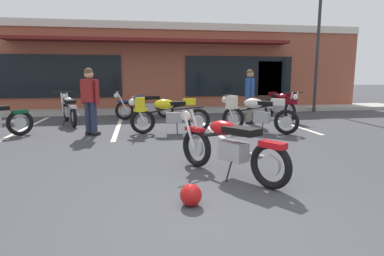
{
  "coord_description": "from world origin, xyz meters",
  "views": [
    {
      "loc": [
        -0.73,
        -2.7,
        1.5
      ],
      "look_at": [
        0.24,
        3.03,
        0.55
      ],
      "focal_mm": 30.4,
      "sensor_mm": 36.0,
      "label": 1
    }
  ],
  "objects_px": {
    "motorcycle_orange_scrambler": "(281,104)",
    "person_in_black_shirt": "(90,97)",
    "motorcycle_blue_standard": "(145,105)",
    "parking_lot_lamp_post": "(320,26)",
    "motorcycle_red_sportbike": "(69,109)",
    "motorcycle_green_cafe_racer": "(166,113)",
    "motorcycle_foreground_classic": "(229,146)",
    "person_in_shorts_foreground": "(250,93)",
    "motorcycle_silver_naked": "(255,112)",
    "helmet_on_pavement": "(191,195)"
  },
  "relations": [
    {
      "from": "helmet_on_pavement",
      "to": "person_in_black_shirt",
      "type": "bearing_deg",
      "value": 109.76
    },
    {
      "from": "motorcycle_orange_scrambler",
      "to": "person_in_black_shirt",
      "type": "bearing_deg",
      "value": -161.53
    },
    {
      "from": "motorcycle_foreground_classic",
      "to": "helmet_on_pavement",
      "type": "bearing_deg",
      "value": -125.86
    },
    {
      "from": "motorcycle_green_cafe_racer",
      "to": "motorcycle_silver_naked",
      "type": "bearing_deg",
      "value": -3.8
    },
    {
      "from": "person_in_black_shirt",
      "to": "parking_lot_lamp_post",
      "type": "xyz_separation_m",
      "value": [
        8.33,
        3.85,
        2.45
      ]
    },
    {
      "from": "motorcycle_red_sportbike",
      "to": "motorcycle_green_cafe_racer",
      "type": "height_order",
      "value": "same"
    },
    {
      "from": "motorcycle_green_cafe_racer",
      "to": "motorcycle_orange_scrambler",
      "type": "xyz_separation_m",
      "value": [
        4.08,
        2.02,
        0.0
      ]
    },
    {
      "from": "motorcycle_red_sportbike",
      "to": "motorcycle_orange_scrambler",
      "type": "xyz_separation_m",
      "value": [
        6.86,
        -0.05,
        0.07
      ]
    },
    {
      "from": "motorcycle_green_cafe_racer",
      "to": "parking_lot_lamp_post",
      "type": "height_order",
      "value": "parking_lot_lamp_post"
    },
    {
      "from": "motorcycle_foreground_classic",
      "to": "motorcycle_red_sportbike",
      "type": "height_order",
      "value": "same"
    },
    {
      "from": "motorcycle_orange_scrambler",
      "to": "helmet_on_pavement",
      "type": "distance_m",
      "value": 8.02
    },
    {
      "from": "person_in_shorts_foreground",
      "to": "helmet_on_pavement",
      "type": "relative_size",
      "value": 6.44
    },
    {
      "from": "motorcycle_foreground_classic",
      "to": "motorcycle_red_sportbike",
      "type": "bearing_deg",
      "value": 120.02
    },
    {
      "from": "parking_lot_lamp_post",
      "to": "motorcycle_green_cafe_racer",
      "type": "bearing_deg",
      "value": -148.99
    },
    {
      "from": "motorcycle_red_sportbike",
      "to": "person_in_shorts_foreground",
      "type": "height_order",
      "value": "person_in_shorts_foreground"
    },
    {
      "from": "person_in_black_shirt",
      "to": "motorcycle_red_sportbike",
      "type": "bearing_deg",
      "value": 114.01
    },
    {
      "from": "person_in_shorts_foreground",
      "to": "motorcycle_foreground_classic",
      "type": "bearing_deg",
      "value": -112.62
    },
    {
      "from": "motorcycle_foreground_classic",
      "to": "motorcycle_blue_standard",
      "type": "bearing_deg",
      "value": 98.96
    },
    {
      "from": "motorcycle_blue_standard",
      "to": "helmet_on_pavement",
      "type": "height_order",
      "value": "motorcycle_blue_standard"
    },
    {
      "from": "motorcycle_blue_standard",
      "to": "person_in_black_shirt",
      "type": "distance_m",
      "value": 3.28
    },
    {
      "from": "motorcycle_foreground_classic",
      "to": "person_in_shorts_foreground",
      "type": "xyz_separation_m",
      "value": [
        2.12,
        5.09,
        0.49
      ]
    },
    {
      "from": "motorcycle_foreground_classic",
      "to": "person_in_black_shirt",
      "type": "xyz_separation_m",
      "value": [
        -2.47,
        3.8,
        0.49
      ]
    },
    {
      "from": "motorcycle_blue_standard",
      "to": "person_in_shorts_foreground",
      "type": "height_order",
      "value": "person_in_shorts_foreground"
    },
    {
      "from": "motorcycle_silver_naked",
      "to": "person_in_black_shirt",
      "type": "xyz_separation_m",
      "value": [
        -4.22,
        0.19,
        0.42
      ]
    },
    {
      "from": "motorcycle_blue_standard",
      "to": "person_in_black_shirt",
      "type": "bearing_deg",
      "value": -115.67
    },
    {
      "from": "motorcycle_blue_standard",
      "to": "motorcycle_orange_scrambler",
      "type": "bearing_deg",
      "value": -11.61
    },
    {
      "from": "helmet_on_pavement",
      "to": "motorcycle_orange_scrambler",
      "type": "bearing_deg",
      "value": 58.18
    },
    {
      "from": "motorcycle_red_sportbike",
      "to": "motorcycle_silver_naked",
      "type": "xyz_separation_m",
      "value": [
        5.13,
        -2.22,
        0.07
      ]
    },
    {
      "from": "motorcycle_foreground_classic",
      "to": "motorcycle_blue_standard",
      "type": "distance_m",
      "value": 6.81
    },
    {
      "from": "motorcycle_red_sportbike",
      "to": "person_in_black_shirt",
      "type": "xyz_separation_m",
      "value": [
        0.91,
        -2.04,
        0.49
      ]
    },
    {
      "from": "motorcycle_silver_naked",
      "to": "parking_lot_lamp_post",
      "type": "relative_size",
      "value": 0.33
    },
    {
      "from": "motorcycle_silver_naked",
      "to": "helmet_on_pavement",
      "type": "distance_m",
      "value": 5.27
    },
    {
      "from": "motorcycle_blue_standard",
      "to": "person_in_shorts_foreground",
      "type": "xyz_separation_m",
      "value": [
        3.18,
        -1.63,
        0.49
      ]
    },
    {
      "from": "parking_lot_lamp_post",
      "to": "motorcycle_silver_naked",
      "type": "bearing_deg",
      "value": -135.55
    },
    {
      "from": "motorcycle_orange_scrambler",
      "to": "parking_lot_lamp_post",
      "type": "relative_size",
      "value": 0.4
    },
    {
      "from": "motorcycle_foreground_classic",
      "to": "person_in_black_shirt",
      "type": "height_order",
      "value": "person_in_black_shirt"
    },
    {
      "from": "motorcycle_red_sportbike",
      "to": "parking_lot_lamp_post",
      "type": "xyz_separation_m",
      "value": [
        9.24,
        1.81,
        2.94
      ]
    },
    {
      "from": "motorcycle_foreground_classic",
      "to": "motorcycle_blue_standard",
      "type": "xyz_separation_m",
      "value": [
        -1.06,
        6.73,
        0.0
      ]
    },
    {
      "from": "motorcycle_red_sportbike",
      "to": "person_in_shorts_foreground",
      "type": "xyz_separation_m",
      "value": [
        5.5,
        -0.74,
        0.49
      ]
    },
    {
      "from": "motorcycle_green_cafe_racer",
      "to": "motorcycle_orange_scrambler",
      "type": "bearing_deg",
      "value": 26.37
    },
    {
      "from": "motorcycle_blue_standard",
      "to": "parking_lot_lamp_post",
      "type": "xyz_separation_m",
      "value": [
        6.93,
        0.92,
        2.94
      ]
    },
    {
      "from": "motorcycle_silver_naked",
      "to": "motorcycle_orange_scrambler",
      "type": "xyz_separation_m",
      "value": [
        1.74,
        2.18,
        0.0
      ]
    },
    {
      "from": "motorcycle_blue_standard",
      "to": "parking_lot_lamp_post",
      "type": "distance_m",
      "value": 7.58
    },
    {
      "from": "parking_lot_lamp_post",
      "to": "helmet_on_pavement",
      "type": "bearing_deg",
      "value": -127.3
    },
    {
      "from": "motorcycle_green_cafe_racer",
      "to": "motorcycle_orange_scrambler",
      "type": "height_order",
      "value": "same"
    },
    {
      "from": "motorcycle_blue_standard",
      "to": "person_in_shorts_foreground",
      "type": "distance_m",
      "value": 3.61
    },
    {
      "from": "helmet_on_pavement",
      "to": "parking_lot_lamp_post",
      "type": "height_order",
      "value": "parking_lot_lamp_post"
    },
    {
      "from": "motorcycle_silver_naked",
      "to": "person_in_black_shirt",
      "type": "bearing_deg",
      "value": 177.46
    },
    {
      "from": "helmet_on_pavement",
      "to": "motorcycle_blue_standard",
      "type": "bearing_deg",
      "value": 92.41
    },
    {
      "from": "motorcycle_green_cafe_racer",
      "to": "person_in_black_shirt",
      "type": "relative_size",
      "value": 1.26
    }
  ]
}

